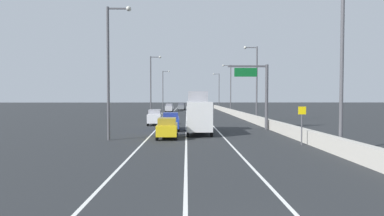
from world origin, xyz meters
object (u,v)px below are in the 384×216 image
car_gray_2 (181,107)px  lamp_post_left_mid (152,83)px  box_truck (198,114)px  car_yellow_0 (167,128)px  speed_advisory_sign (302,123)px  car_silver_3 (169,108)px  lamp_post_left_near (111,65)px  car_blue_1 (171,121)px  lamp_post_right_second (255,79)px  lamp_post_left_far (164,88)px  lamp_post_right_fourth (218,89)px  car_white_5 (155,117)px  car_black_4 (182,106)px  overhead_sign_gantry (260,89)px  lamp_post_right_third (230,86)px  lamp_post_right_near (339,55)px

car_gray_2 → lamp_post_left_mid: bearing=-99.0°
box_truck → car_yellow_0: bearing=-126.2°
speed_advisory_sign → car_silver_3: bearing=103.6°
lamp_post_left_near → car_gray_2: bearing=85.5°
car_yellow_0 → car_blue_1: (-0.04, 6.76, 0.08)m
lamp_post_right_second → lamp_post_left_far: same height
lamp_post_right_second → lamp_post_right_fourth: same height
box_truck → car_white_5: bearing=119.4°
car_black_4 → car_white_5: 54.11m
lamp_post_left_far → car_blue_1: bearing=-84.8°
overhead_sign_gantry → car_white_5: bearing=152.9°
car_gray_2 → car_white_5: bearing=-93.2°
lamp_post_right_third → lamp_post_left_far: (-16.99, 16.36, 0.00)m
lamp_post_right_second → car_silver_3: size_ratio=2.45×
lamp_post_right_second → lamp_post_left_near: (-17.04, -19.89, 0.00)m
box_truck → lamp_post_left_far: bearing=97.9°
box_truck → overhead_sign_gantry: bearing=23.8°
lamp_post_right_second → car_silver_3: (-15.00, 32.50, -5.48)m
lamp_post_right_near → lamp_post_left_far: bearing=104.0°
lamp_post_left_mid → car_silver_3: 22.11m
lamp_post_right_third → car_black_4: lamp_post_right_third is taller
lamp_post_right_third → car_black_4: bearing=116.8°
lamp_post_left_far → car_gray_2: (5.12, 0.33, -5.49)m
lamp_post_right_second → lamp_post_left_far: size_ratio=1.00×
lamp_post_right_second → box_truck: 17.93m
lamp_post_right_second → lamp_post_left_far: 45.62m
lamp_post_right_near → car_white_5: bearing=124.7°
lamp_post_left_near → box_truck: (7.76, 5.23, -4.54)m
lamp_post_right_third → box_truck: bearing=-102.6°
car_silver_3 → lamp_post_left_far: bearing=102.8°
car_silver_3 → lamp_post_right_fourth: bearing=52.5°
box_truck → car_black_4: bearing=92.4°
lamp_post_right_second → car_white_5: (-14.78, -4.90, -5.50)m
lamp_post_right_third → car_blue_1: size_ratio=2.49×
lamp_post_left_near → car_silver_3: (2.04, 52.39, -5.48)m
lamp_post_right_third → lamp_post_left_near: bearing=-110.2°
lamp_post_right_second → car_white_5: lamp_post_right_second is taller
car_white_5 → car_gray_2: bearing=86.8°
car_yellow_0 → car_black_4: car_black_4 is taller
lamp_post_left_near → car_white_5: bearing=81.4°
lamp_post_left_mid → car_white_5: 17.15m
car_blue_1 → box_truck: (3.01, -2.69, 0.99)m
overhead_sign_gantry → lamp_post_right_fourth: (1.77, 63.23, 1.82)m
lamp_post_right_near → car_blue_1: (-12.04, 13.92, -5.53)m
lamp_post_left_far → car_white_5: (2.44, -47.15, -5.50)m
lamp_post_left_mid → car_blue_1: size_ratio=2.49×
lamp_post_right_second → lamp_post_right_third: size_ratio=1.00×
lamp_post_left_far → car_white_5: size_ratio=2.47×
speed_advisory_sign → car_gray_2: (-10.54, 65.53, -0.71)m
box_truck → lamp_post_left_mid: bearing=106.8°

